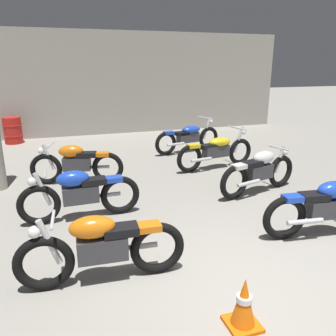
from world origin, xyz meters
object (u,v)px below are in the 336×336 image
at_px(motorcycle_right_row_2, 216,150).
at_px(motorcycle_right_row_3, 188,137).
at_px(motorcycle_left_row_2, 76,163).
at_px(motorcycle_right_row_1, 259,171).
at_px(motorcycle_right_row_0, 326,207).
at_px(oil_drum, 13,130).
at_px(motorcycle_left_row_0, 102,246).
at_px(traffic_cone, 244,304).
at_px(motorcycle_left_row_1, 80,193).

relative_size(motorcycle_right_row_2, motorcycle_right_row_3, 1.01).
bearing_deg(motorcycle_right_row_3, motorcycle_left_row_2, -151.45).
bearing_deg(motorcycle_right_row_3, motorcycle_right_row_1, -88.30).
bearing_deg(motorcycle_right_row_1, motorcycle_right_row_0, -91.72).
distance_m(motorcycle_right_row_1, motorcycle_right_row_3, 3.51).
xyz_separation_m(motorcycle_right_row_2, oil_drum, (-5.00, 4.60, -0.03)).
bearing_deg(motorcycle_left_row_0, motorcycle_right_row_3, 59.11).
distance_m(motorcycle_left_row_2, oil_drum, 4.95).
xyz_separation_m(motorcycle_right_row_2, motorcycle_right_row_3, (-0.04, 1.73, 0.00)).
relative_size(oil_drum, traffic_cone, 1.57).
bearing_deg(motorcycle_left_row_1, motorcycle_right_row_2, 29.12).
relative_size(motorcycle_left_row_2, motorcycle_right_row_0, 0.99).
bearing_deg(motorcycle_right_row_1, oil_drum, 128.46).
height_order(motorcycle_left_row_2, motorcycle_right_row_2, motorcycle_right_row_2).
relative_size(motorcycle_right_row_1, traffic_cone, 3.59).
bearing_deg(traffic_cone, motorcycle_right_row_2, 66.60).
relative_size(motorcycle_left_row_1, traffic_cone, 3.65).
bearing_deg(oil_drum, motorcycle_right_row_1, -51.54).
distance_m(motorcycle_left_row_1, motorcycle_right_row_1, 3.46).
xyz_separation_m(oil_drum, traffic_cone, (2.90, -9.48, -0.17)).
distance_m(oil_drum, traffic_cone, 9.91).
bearing_deg(motorcycle_left_row_2, motorcycle_right_row_1, -26.91).
relative_size(motorcycle_right_row_3, oil_drum, 2.52).
height_order(motorcycle_left_row_2, traffic_cone, motorcycle_left_row_2).
bearing_deg(motorcycle_left_row_1, oil_drum, 103.88).
distance_m(motorcycle_left_row_1, traffic_cone, 3.26).
bearing_deg(oil_drum, motorcycle_right_row_2, -42.59).
bearing_deg(motorcycle_right_row_2, motorcycle_left_row_1, -150.88).
bearing_deg(motorcycle_left_row_1, motorcycle_left_row_2, 87.84).
xyz_separation_m(motorcycle_right_row_1, traffic_cone, (-2.17, -3.10, -0.20)).
distance_m(motorcycle_right_row_0, traffic_cone, 2.47).
distance_m(motorcycle_left_row_1, motorcycle_right_row_0, 3.81).
xyz_separation_m(motorcycle_left_row_1, motorcycle_right_row_3, (3.36, 3.63, -0.01)).
distance_m(motorcycle_right_row_3, traffic_cone, 6.93).
bearing_deg(motorcycle_right_row_0, motorcycle_left_row_0, -178.40).
height_order(motorcycle_right_row_1, motorcycle_right_row_2, motorcycle_right_row_2).
bearing_deg(traffic_cone, motorcycle_right_row_3, 72.64).
xyz_separation_m(motorcycle_left_row_0, oil_drum, (-1.71, 8.31, -0.03)).
height_order(motorcycle_left_row_0, motorcycle_left_row_1, same).
relative_size(motorcycle_right_row_0, motorcycle_right_row_2, 0.91).
xyz_separation_m(motorcycle_left_row_0, motorcycle_left_row_1, (-0.10, 1.81, 0.00)).
height_order(motorcycle_right_row_0, motorcycle_right_row_2, motorcycle_right_row_2).
distance_m(motorcycle_left_row_1, motorcycle_right_row_3, 4.94).
bearing_deg(motorcycle_left_row_2, motorcycle_left_row_1, -92.16).
distance_m(motorcycle_right_row_1, traffic_cone, 3.79).
bearing_deg(motorcycle_right_row_1, motorcycle_right_row_3, 91.70).
bearing_deg(motorcycle_right_row_3, motorcycle_right_row_2, -88.56).
relative_size(motorcycle_left_row_1, motorcycle_right_row_3, 0.92).
bearing_deg(motorcycle_left_row_0, motorcycle_right_row_0, 1.60).
relative_size(motorcycle_left_row_1, oil_drum, 2.32).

